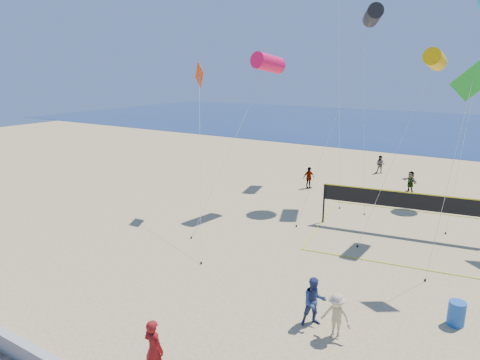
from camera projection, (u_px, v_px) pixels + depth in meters
The scene contains 14 objects.
ocean at pixel (460, 129), 63.41m from camera, with size 140.00×50.00×0.03m, color navy.
woman at pixel (154, 349), 12.02m from camera, with size 0.67×0.44×1.84m, color maroon.
bystander_a at pixel (314, 302), 14.58m from camera, with size 0.85×0.66×1.75m, color navy.
bystander_b at pixel (336, 316), 13.89m from camera, with size 1.02×0.59×1.58m, color beige.
far_person_0 at pixel (309, 178), 31.56m from camera, with size 0.95×0.39×1.62m, color gray.
far_person_1 at pixel (410, 182), 30.56m from camera, with size 1.43×0.46×1.54m, color gray.
far_person_3 at pixel (380, 164), 36.13m from camera, with size 0.75×0.58×1.53m, color gray.
trash_barrel at pixel (456, 313), 14.68m from camera, with size 0.57×0.57×0.86m, color #1B54B2.
volleyball_net at pixel (404, 205), 22.65m from camera, with size 9.87×9.74×2.33m.
kite_0 at pixel (268, 63), 25.24m from camera, with size 1.42×8.05×9.57m.
kite_1 at pixel (373, 15), 26.04m from camera, with size 2.38×8.30×12.38m.
kite_2 at pixel (435, 60), 20.86m from camera, with size 2.59×4.69×9.59m.
kite_3 at pixel (199, 85), 24.39m from camera, with size 5.26×6.70×9.02m.
kite_4 at pixel (470, 93), 16.13m from camera, with size 1.57×0.95×8.92m.
Camera 1 is at (5.71, -9.04, 8.55)m, focal length 32.00 mm.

